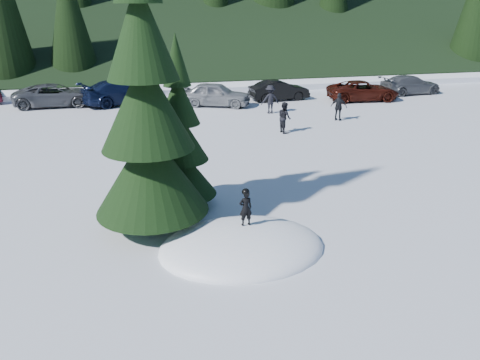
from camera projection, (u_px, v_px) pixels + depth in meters
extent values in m
plane|color=silver|center=(242.00, 248.00, 12.54)|extent=(200.00, 200.00, 0.00)
ellipsoid|color=white|center=(242.00, 248.00, 12.54)|extent=(4.48, 3.52, 0.96)
cylinder|color=#311C10|center=(153.00, 205.00, 13.45)|extent=(0.38, 0.38, 1.40)
cone|color=black|center=(151.00, 170.00, 13.05)|extent=(3.20, 3.20, 2.46)
cone|color=black|center=(146.00, 104.00, 12.39)|extent=(2.54, 2.54, 2.46)
cone|color=black|center=(140.00, 30.00, 11.72)|extent=(1.88, 1.88, 2.46)
cylinder|color=#311C10|center=(182.00, 191.00, 15.00)|extent=(0.26, 0.26, 1.00)
cone|color=black|center=(181.00, 171.00, 14.77)|extent=(2.20, 2.20, 1.52)
cone|color=black|center=(180.00, 136.00, 14.36)|extent=(1.75, 1.75, 1.52)
cone|color=black|center=(178.00, 99.00, 13.95)|extent=(1.29, 1.29, 1.52)
cone|color=black|center=(176.00, 60.00, 13.53)|extent=(0.84, 0.84, 1.52)
imported|color=black|center=(246.00, 208.00, 12.58)|extent=(0.39, 0.28, 1.00)
imported|color=black|center=(284.00, 117.00, 23.31)|extent=(0.68, 0.82, 1.54)
imported|color=black|center=(339.00, 107.00, 25.66)|extent=(0.94, 0.83, 1.52)
imported|color=black|center=(270.00, 99.00, 27.32)|extent=(1.08, 0.64, 1.64)
imported|color=#45474C|center=(55.00, 95.00, 29.23)|extent=(4.97, 2.30, 1.38)
imported|color=black|center=(123.00, 92.00, 29.84)|extent=(5.72, 3.99, 1.54)
imported|color=gray|center=(216.00, 94.00, 29.26)|extent=(4.65, 3.29, 1.47)
imported|color=black|center=(279.00, 90.00, 31.02)|extent=(4.07, 1.75, 1.31)
imported|color=#351009|center=(363.00, 91.00, 30.94)|extent=(4.85, 2.59, 1.30)
imported|color=#4C4F53|center=(410.00, 85.00, 33.08)|extent=(4.64, 2.25, 1.30)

